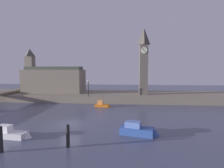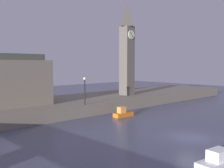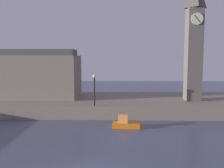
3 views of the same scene
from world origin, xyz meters
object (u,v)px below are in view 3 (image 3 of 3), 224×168
(clock_tower, at_px, (194,37))
(boat_patrol_orange, at_px, (129,124))
(parliament_hall, at_px, (22,73))
(streetlamp, at_px, (94,86))

(clock_tower, height_order, boat_patrol_orange, clock_tower)
(parliament_hall, xyz_separation_m, streetlamp, (10.40, -6.20, -1.01))
(clock_tower, distance_m, parliament_hall, 22.96)
(streetlamp, relative_size, boat_patrol_orange, 1.10)
(parliament_hall, relative_size, streetlamp, 4.17)
(streetlamp, bearing_deg, boat_patrol_orange, -43.98)
(boat_patrol_orange, bearing_deg, parliament_hall, 145.31)
(clock_tower, bearing_deg, boat_patrol_orange, -137.98)
(parliament_hall, relative_size, boat_patrol_orange, 4.57)
(boat_patrol_orange, bearing_deg, streetlamp, 136.02)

